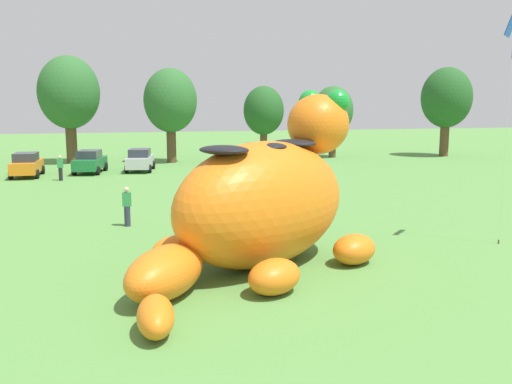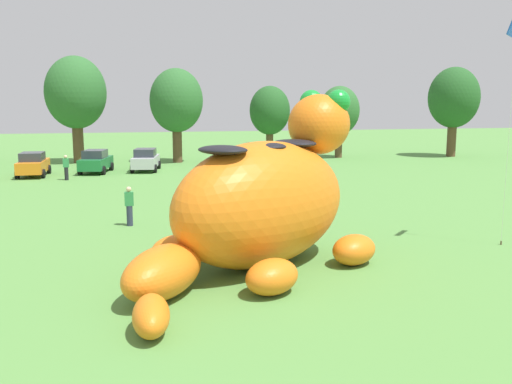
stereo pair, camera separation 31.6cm
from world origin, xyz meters
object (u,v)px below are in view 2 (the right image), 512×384
car_green (96,161)px  car_silver (146,160)px  spectator_near_inflatable (302,183)px  spectator_mid_field (66,168)px  giant_inflatable_creature (263,202)px  car_orange (33,164)px  spectator_by_cars (129,206)px

car_green → car_silver: size_ratio=1.01×
spectator_near_inflatable → spectator_mid_field: size_ratio=1.00×
giant_inflatable_creature → car_green: bearing=104.7°
car_orange → car_green: same height
car_green → spectator_by_cars: (2.50, -19.00, -0.01)m
giant_inflatable_creature → car_green: (-6.79, 25.87, -1.24)m
giant_inflatable_creature → spectator_near_inflatable: giant_inflatable_creature is taller
car_silver → car_green: bearing=-175.0°
spectator_near_inflatable → spectator_mid_field: bearing=142.2°
spectator_by_cars → car_orange: bearing=110.7°
giant_inflatable_creature → car_silver: size_ratio=2.27×
car_green → spectator_near_inflatable: 18.44m
car_green → car_silver: 3.70m
car_green → spectator_mid_field: 4.08m
car_green → spectator_mid_field: bearing=-115.0°
car_orange → car_green: 4.39m
spectator_near_inflatable → spectator_by_cars: same height
car_orange → giant_inflatable_creature: bearing=-66.0°
spectator_mid_field → car_silver: bearing=36.6°
spectator_mid_field → spectator_by_cars: bearing=-74.6°
car_silver → spectator_near_inflatable: car_silver is taller
car_green → spectator_by_cars: bearing=-82.5°
giant_inflatable_creature → spectator_near_inflatable: 12.76m
spectator_near_inflatable → giant_inflatable_creature: bearing=-113.1°
car_silver → spectator_near_inflatable: 16.62m
giant_inflatable_creature → spectator_by_cars: size_ratio=5.74×
car_green → spectator_near_inflatable: (11.78, -14.19, -0.01)m
car_silver → spectator_near_inflatable: size_ratio=2.53×
car_silver → spectator_by_cars: bearing=-93.5°
car_orange → spectator_mid_field: car_orange is taller
spectator_near_inflatable → car_green: bearing=129.7°
car_orange → spectator_near_inflatable: (16.03, -13.09, -0.01)m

